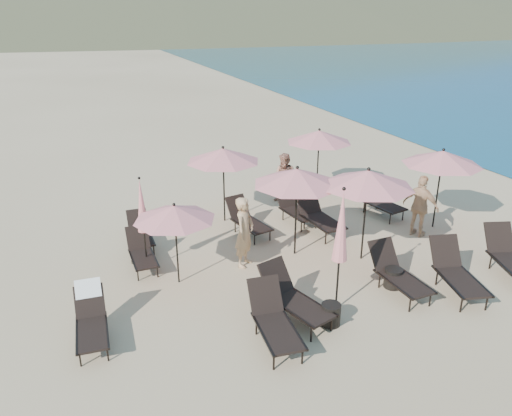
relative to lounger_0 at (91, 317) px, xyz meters
name	(u,v)px	position (x,y,z in m)	size (l,w,h in m)	color
ground	(364,299)	(5.82, -0.77, -0.48)	(800.00, 800.00, 0.00)	#D6BA8C
lounger_0	(91,317)	(0.00, 0.00, 0.00)	(0.68, 1.64, 1.00)	black
lounger_1	(274,319)	(3.33, -1.39, 0.00)	(0.82, 1.83, 1.02)	black
lounger_2	(293,297)	(4.02, -0.81, 0.01)	(1.18, 1.94, 1.05)	black
lounger_3	(398,273)	(6.71, -0.73, -0.01)	(0.72, 1.78, 1.01)	black
lounger_4	(456,271)	(7.98, -1.21, 0.02)	(1.14, 1.97, 1.07)	black
lounger_5	(510,256)	(9.75, -1.08, 0.02)	(1.24, 1.98, 1.07)	black
lounger_6	(140,232)	(1.60, 3.85, -0.08)	(0.60, 1.49, 0.85)	black
lounger_7	(142,252)	(1.43, 2.64, -0.07)	(0.59, 1.51, 0.87)	black
lounger_8	(247,219)	(4.62, 3.53, -0.03)	(0.96, 1.76, 0.96)	black
lounger_9	(295,208)	(6.28, 3.82, -0.04)	(0.83, 1.71, 0.94)	black
lounger_10	(318,215)	(6.62, 2.93, 0.02)	(0.84, 1.90, 1.07)	black
lounger_11	(377,199)	(8.99, 3.41, 0.00)	(1.02, 1.89, 1.03)	black
umbrella_open_0	(174,213)	(2.10, 1.51, 1.33)	(1.90, 1.90, 2.05)	black
umbrella_open_1	(297,177)	(5.34, 1.84, 1.69)	(2.28, 2.28, 2.46)	black
umbrella_open_2	(368,179)	(6.85, 0.95, 1.74)	(2.33, 2.33, 2.51)	black
umbrella_open_3	(223,155)	(4.30, 4.66, 1.62)	(2.21, 2.21, 2.38)	black
umbrella_open_4	(319,136)	(7.98, 5.58, 1.64)	(2.23, 2.23, 2.40)	black
umbrella_open_5	(442,158)	(9.98, 1.91, 1.67)	(2.26, 2.26, 2.43)	black
umbrella_closed_0	(341,227)	(5.03, -0.89, 1.50)	(0.33, 0.33, 2.84)	black
umbrella_closed_1	(142,206)	(1.51, 2.46, 1.22)	(0.29, 0.29, 2.45)	black
side_table_0	(331,314)	(4.64, -1.34, -0.24)	(0.41, 0.41, 0.48)	black
side_table_1	(393,278)	(6.75, -0.56, -0.24)	(0.43, 0.43, 0.47)	black
beachgoer_a	(245,232)	(3.88, 1.75, 0.44)	(0.67, 0.44, 1.84)	tan
beachgoer_b	(285,179)	(6.64, 5.33, 0.38)	(0.83, 0.65, 1.71)	#A96E57
beachgoer_c	(421,206)	(9.15, 1.59, 0.42)	(1.06, 0.44, 1.80)	tan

